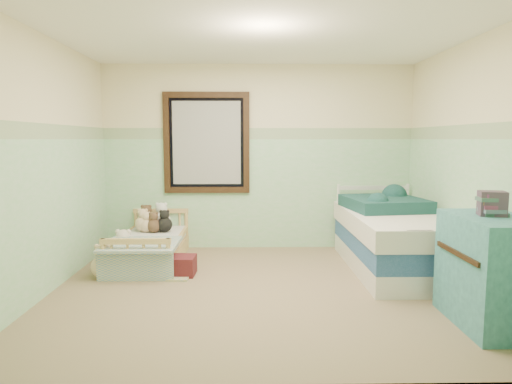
{
  "coord_description": "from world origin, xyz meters",
  "views": [
    {
      "loc": [
        -0.15,
        -4.44,
        1.5
      ],
      "look_at": [
        -0.06,
        0.35,
        0.94
      ],
      "focal_mm": 31.97,
      "sensor_mm": 36.0,
      "label": 1
    }
  ],
  "objects_px": {
    "dresser": "(491,271)",
    "red_pillow": "(180,266)",
    "floor_book": "(178,278)",
    "toddler_bed_frame": "(151,254)",
    "plush_floor_cream": "(124,252)",
    "twin_bed_frame": "(394,260)",
    "plush_floor_tan": "(103,267)"
  },
  "relations": [
    {
      "from": "dresser",
      "to": "red_pillow",
      "type": "bearing_deg",
      "value": 152.44
    },
    {
      "from": "red_pillow",
      "to": "floor_book",
      "type": "distance_m",
      "value": 0.2
    },
    {
      "from": "toddler_bed_frame",
      "to": "dresser",
      "type": "height_order",
      "value": "dresser"
    },
    {
      "from": "plush_floor_cream",
      "to": "toddler_bed_frame",
      "type": "bearing_deg",
      "value": 12.29
    },
    {
      "from": "plush_floor_cream",
      "to": "twin_bed_frame",
      "type": "distance_m",
      "value": 3.22
    },
    {
      "from": "toddler_bed_frame",
      "to": "plush_floor_tan",
      "type": "bearing_deg",
      "value": -119.88
    },
    {
      "from": "toddler_bed_frame",
      "to": "dresser",
      "type": "distance_m",
      "value": 3.73
    },
    {
      "from": "toddler_bed_frame",
      "to": "floor_book",
      "type": "relative_size",
      "value": 6.48
    },
    {
      "from": "toddler_bed_frame",
      "to": "red_pillow",
      "type": "distance_m",
      "value": 0.71
    },
    {
      "from": "plush_floor_cream",
      "to": "floor_book",
      "type": "distance_m",
      "value": 1.0
    },
    {
      "from": "plush_floor_cream",
      "to": "dresser",
      "type": "xyz_separation_m",
      "value": [
        3.46,
        -1.9,
        0.3
      ]
    },
    {
      "from": "twin_bed_frame",
      "to": "floor_book",
      "type": "xyz_separation_m",
      "value": [
        -2.45,
        -0.33,
        -0.1
      ]
    },
    {
      "from": "toddler_bed_frame",
      "to": "twin_bed_frame",
      "type": "xyz_separation_m",
      "value": [
        2.89,
        -0.39,
        0.01
      ]
    },
    {
      "from": "twin_bed_frame",
      "to": "dresser",
      "type": "height_order",
      "value": "dresser"
    },
    {
      "from": "toddler_bed_frame",
      "to": "twin_bed_frame",
      "type": "relative_size",
      "value": 0.75
    },
    {
      "from": "toddler_bed_frame",
      "to": "dresser",
      "type": "bearing_deg",
      "value": -31.94
    },
    {
      "from": "twin_bed_frame",
      "to": "dresser",
      "type": "xyz_separation_m",
      "value": [
        0.26,
        -1.58,
        0.33
      ]
    },
    {
      "from": "plush_floor_tan",
      "to": "plush_floor_cream",
      "type": "bearing_deg",
      "value": 83.32
    },
    {
      "from": "red_pillow",
      "to": "floor_book",
      "type": "relative_size",
      "value": 1.45
    },
    {
      "from": "red_pillow",
      "to": "floor_book",
      "type": "bearing_deg",
      "value": -90.0
    },
    {
      "from": "plush_floor_tan",
      "to": "dresser",
      "type": "relative_size",
      "value": 0.29
    },
    {
      "from": "red_pillow",
      "to": "dresser",
      "type": "bearing_deg",
      "value": -27.56
    },
    {
      "from": "twin_bed_frame",
      "to": "red_pillow",
      "type": "xyz_separation_m",
      "value": [
        -2.45,
        -0.16,
        -0.0
      ]
    },
    {
      "from": "plush_floor_tan",
      "to": "dresser",
      "type": "height_order",
      "value": "dresser"
    },
    {
      "from": "plush_floor_tan",
      "to": "red_pillow",
      "type": "distance_m",
      "value": 0.82
    },
    {
      "from": "plush_floor_cream",
      "to": "dresser",
      "type": "height_order",
      "value": "dresser"
    },
    {
      "from": "toddler_bed_frame",
      "to": "dresser",
      "type": "xyz_separation_m",
      "value": [
        3.15,
        -1.97,
        0.35
      ]
    },
    {
      "from": "plush_floor_tan",
      "to": "dresser",
      "type": "xyz_separation_m",
      "value": [
        3.53,
        -1.31,
        0.32
      ]
    },
    {
      "from": "toddler_bed_frame",
      "to": "plush_floor_cream",
      "type": "relative_size",
      "value": 5.31
    },
    {
      "from": "toddler_bed_frame",
      "to": "plush_floor_tan",
      "type": "distance_m",
      "value": 0.76
    },
    {
      "from": "twin_bed_frame",
      "to": "dresser",
      "type": "distance_m",
      "value": 1.63
    },
    {
      "from": "toddler_bed_frame",
      "to": "floor_book",
      "type": "bearing_deg",
      "value": -58.57
    }
  ]
}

